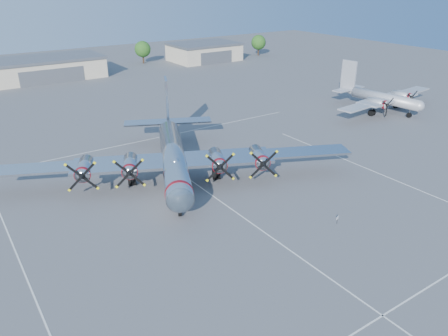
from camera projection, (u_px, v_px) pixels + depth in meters
ground at (224, 204)px, 50.66m from camera, size 260.00×260.00×0.00m
parking_lines at (233, 210)px, 49.34m from camera, size 60.00×50.08×0.01m
hangar_center at (45, 68)px, 111.69m from camera, size 28.60×14.60×5.40m
hangar_east at (204, 52)px, 136.34m from camera, size 20.60×14.60×5.40m
tree_east at (143, 49)px, 131.06m from camera, size 4.80×4.80×6.64m
tree_far_east at (259, 42)px, 144.51m from camera, size 4.80×4.80×6.64m
main_bomber_b29 at (174, 176)px, 57.90m from camera, size 54.60×47.49×10.11m
twin_engine_east at (379, 110)px, 86.08m from camera, size 29.16×22.25×8.68m
info_placard at (337, 219)px, 46.34m from camera, size 0.46×0.20×0.91m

